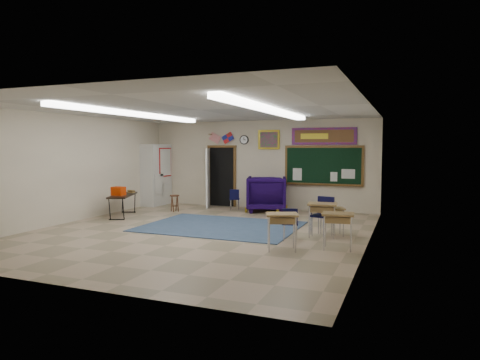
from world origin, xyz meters
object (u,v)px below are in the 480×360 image
at_px(student_desk_front_left, 322,218).
at_px(folding_table, 123,204).
at_px(wingback_armchair, 267,194).
at_px(wooden_stool, 175,203).
at_px(student_desk_front_right, 332,220).

bearing_deg(student_desk_front_left, folding_table, 166.25).
xyz_separation_m(wingback_armchair, student_desk_front_left, (2.46, -3.35, -0.14)).
height_order(wingback_armchair, wooden_stool, wingback_armchair).
xyz_separation_m(wingback_armchair, student_desk_front_right, (2.64, -3.09, -0.21)).
bearing_deg(student_desk_front_right, student_desk_front_left, -147.09).
xyz_separation_m(wingback_armchair, wooden_stool, (-2.78, -1.14, -0.30)).
bearing_deg(student_desk_front_right, wingback_armchair, 108.75).
bearing_deg(folding_table, wingback_armchair, 11.97).
height_order(student_desk_front_left, student_desk_front_right, student_desk_front_left).
bearing_deg(student_desk_front_right, wooden_stool, 138.43).
bearing_deg(student_desk_front_left, wingback_armchair, 119.62).
distance_m(student_desk_front_left, folding_table, 6.25).
distance_m(wingback_armchair, wooden_stool, 3.02).
relative_size(student_desk_front_right, wooden_stool, 1.24).
relative_size(folding_table, wooden_stool, 3.15).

